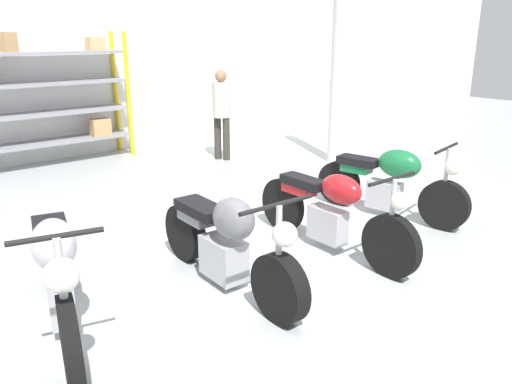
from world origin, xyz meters
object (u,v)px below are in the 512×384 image
motorcycle_green (390,181)px  motorcycle_silver (58,273)px  shelving_rack (30,97)px  motorcycle_grey (226,242)px  person_browsing (221,108)px  motorcycle_red (331,211)px

motorcycle_green → motorcycle_silver: bearing=-100.5°
shelving_rack → motorcycle_silver: (-1.49, -5.44, -0.69)m
motorcycle_silver → motorcycle_green: 4.14m
shelving_rack → motorcycle_grey: (-0.05, -5.64, -0.77)m
motorcycle_silver → motorcycle_green: size_ratio=1.06×
motorcycle_silver → motorcycle_green: bearing=104.2°
shelving_rack → motorcycle_grey: bearing=-90.5°
motorcycle_silver → motorcycle_grey: size_ratio=1.03×
motorcycle_silver → person_browsing: person_browsing is taller
shelving_rack → motorcycle_green: bearing=-64.1°
shelving_rack → motorcycle_red: 5.90m
motorcycle_grey → motorcycle_red: size_ratio=0.96×
motorcycle_grey → person_browsing: 4.95m
shelving_rack → motorcycle_grey: size_ratio=1.71×
shelving_rack → motorcycle_grey: 5.69m
motorcycle_grey → person_browsing: (2.86, 4.01, 0.52)m
motorcycle_silver → shelving_rack: bearing=179.0°
motorcycle_red → person_browsing: person_browsing is taller
motorcycle_grey → motorcycle_red: 1.33m
motorcycle_silver → motorcycle_green: (4.14, -0.01, -0.04)m
shelving_rack → motorcycle_green: (2.65, -5.45, -0.74)m
motorcycle_red → shelving_rack: bearing=-166.5°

